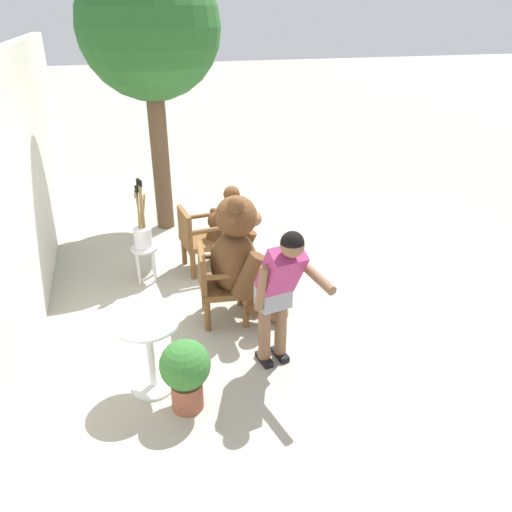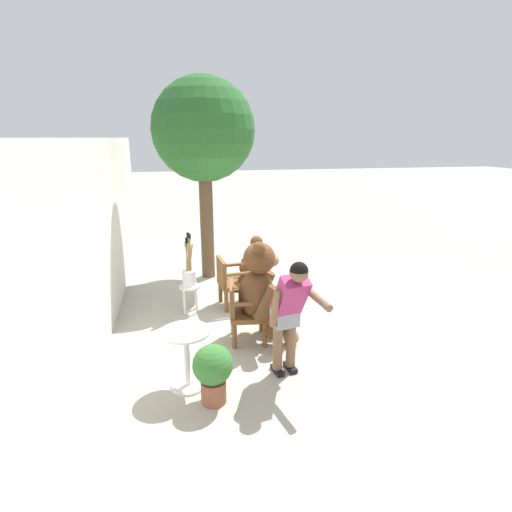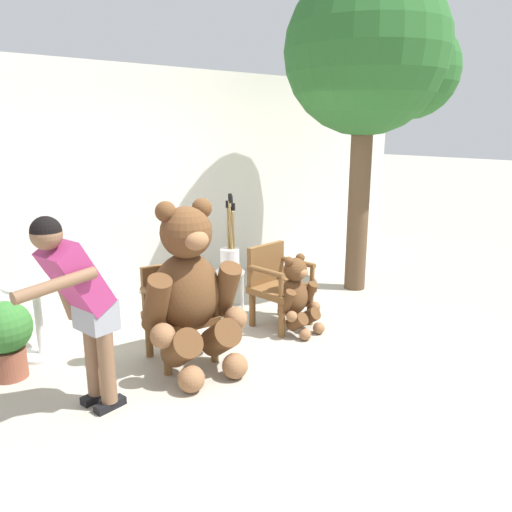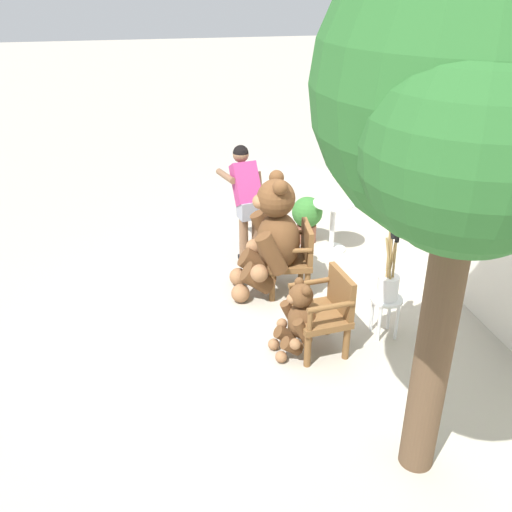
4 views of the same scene
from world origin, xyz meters
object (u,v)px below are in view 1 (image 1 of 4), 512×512
Objects in this scene: teddy_bear_large at (241,258)px; brush_bucket at (143,233)px; teddy_bear_small at (219,239)px; patio_tree at (153,32)px; wooden_chair_left at (218,282)px; white_stool at (145,255)px; potted_plant at (185,371)px; wooden_chair_right at (198,238)px; round_side_table at (150,348)px; person_visitor at (280,286)px.

teddy_bear_large is 1.51m from brush_bucket.
teddy_bear_small is 3.05m from patio_tree.
wooden_chair_left is 1.28m from teddy_bear_small.
teddy_bear_large is 3.69m from patio_tree.
teddy_bear_small is at bearing -1.09° from teddy_bear_large.
potted_plant is at bearing -176.82° from white_stool.
teddy_bear_small is 1.78× the size of white_stool.
wooden_chair_right is (1.24, 0.00, 0.00)m from wooden_chair_left.
patio_tree is at bearing 8.89° from teddy_bear_large.
wooden_chair_right is 1.87× the size of white_stool.
patio_tree reaches higher than potted_plant.
teddy_bear_large is (-0.02, -0.26, 0.27)m from wooden_chair_left.
wooden_chair_right is at bearing 11.76° from teddy_bear_large.
teddy_bear_large is at bearing -171.11° from patio_tree.
potted_plant is at bearing 156.50° from wooden_chair_left.
wooden_chair_left is at bearing -148.14° from white_stool.
round_side_table is at bearing 176.55° from white_stool.
person_visitor is 1.29m from round_side_table.
brush_bucket reaches higher than wooden_chair_right.
brush_bucket is at bearing 3.14° from potted_plant.
teddy_bear_large is (-1.25, -0.26, 0.27)m from wooden_chair_right.
teddy_bear_large is 2.08× the size of round_side_table.
wooden_chair_left is at bearing -176.06° from patio_tree.
wooden_chair_left is at bearing -148.24° from brush_bucket.
patio_tree is (1.71, 0.20, 2.42)m from wooden_chair_right.
wooden_chair_right is 0.74m from brush_bucket.
brush_bucket is 1.32× the size of potted_plant.
wooden_chair_right is at bearing -82.34° from white_stool.
brush_bucket reaches higher than wooden_chair_left.
round_side_table is (-2.12, 0.13, 0.09)m from white_stool.
white_stool is 0.64× the size of round_side_table.
teddy_bear_large reaches higher than wooden_chair_right.
wooden_chair_right is 2.62m from potted_plant.
person_visitor reaches higher than round_side_table.
round_side_table is (-2.12, 0.13, -0.21)m from brush_bucket.
white_stool is at bearing 96.09° from teddy_bear_small.
wooden_chair_left is 1.87× the size of white_stool.
white_stool is at bearing 164.34° from patio_tree.
teddy_bear_small reaches higher than potted_plant.
patio_tree reaches higher than brush_bucket.
white_stool is at bearing 132.22° from brush_bucket.
teddy_bear_large is 1.49m from round_side_table.
teddy_bear_small is 0.54× the size of person_visitor.
potted_plant is at bearing -176.86° from brush_bucket.
white_stool is at bearing 39.96° from teddy_bear_large.
person_visitor is at bearing -177.93° from teddy_bear_small.
wooden_chair_left is at bearing -40.66° from round_side_table.
wooden_chair_right is 2.32m from person_visitor.
brush_bucket reaches higher than white_stool.
wooden_chair_right is 1.26× the size of potted_plant.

